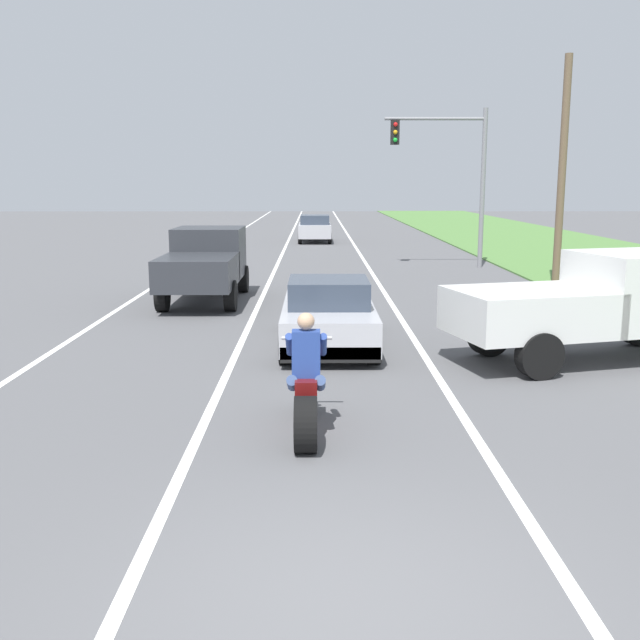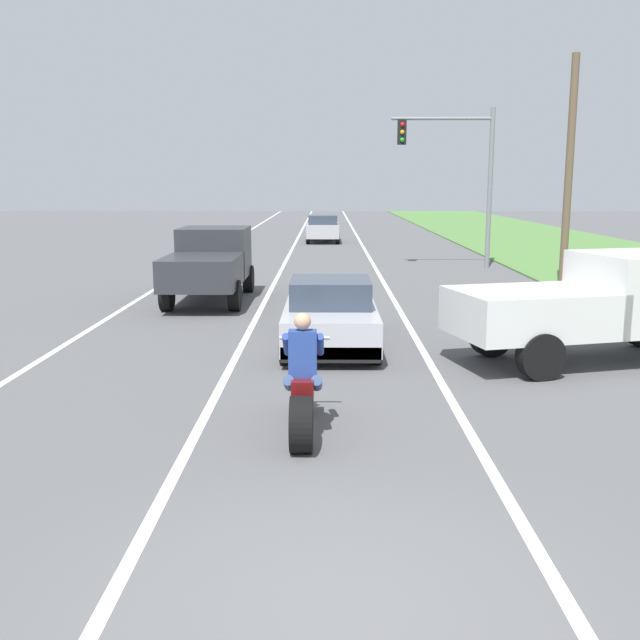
{
  "view_description": "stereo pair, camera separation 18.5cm",
  "coord_description": "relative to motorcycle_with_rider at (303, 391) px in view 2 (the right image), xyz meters",
  "views": [
    {
      "loc": [
        -0.28,
        -5.16,
        3.23
      ],
      "look_at": [
        -0.2,
        6.69,
        1.0
      ],
      "focal_mm": 40.91,
      "sensor_mm": 36.0,
      "label": 1
    },
    {
      "loc": [
        -0.09,
        -5.16,
        3.23
      ],
      "look_at": [
        -0.2,
        6.69,
        1.0
      ],
      "focal_mm": 40.91,
      "sensor_mm": 36.0,
      "label": 2
    }
  ],
  "objects": [
    {
      "name": "ground_plane",
      "position": [
        0.39,
        -3.89,
        -0.59
      ],
      "size": [
        160.0,
        160.0,
        0.0
      ],
      "primitive_type": "plane",
      "color": "#565659"
    },
    {
      "name": "lane_stripe_left_solid",
      "position": [
        -5.01,
        16.11,
        -0.59
      ],
      "size": [
        0.14,
        120.0,
        0.01
      ],
      "primitive_type": "cube",
      "color": "white",
      "rests_on": "ground"
    },
    {
      "name": "lane_stripe_right_solid",
      "position": [
        2.19,
        16.11,
        -0.59
      ],
      "size": [
        0.14,
        120.0,
        0.01
      ],
      "primitive_type": "cube",
      "color": "white",
      "rests_on": "ground"
    },
    {
      "name": "lane_stripe_centre_dashed",
      "position": [
        -1.41,
        16.11,
        -0.59
      ],
      "size": [
        0.14,
        120.0,
        0.01
      ],
      "primitive_type": "cube",
      "color": "white",
      "rests_on": "ground"
    },
    {
      "name": "motorcycle_with_rider",
      "position": [
        0.0,
        0.0,
        0.0
      ],
      "size": [
        0.7,
        2.21,
        1.62
      ],
      "color": "black",
      "rests_on": "ground"
    },
    {
      "name": "sports_car_silver",
      "position": [
        0.38,
        5.33,
        0.04
      ],
      "size": [
        1.84,
        4.3,
        1.37
      ],
      "color": "#B7B7BC",
      "rests_on": "ground"
    },
    {
      "name": "pickup_truck_left_lane_dark_grey",
      "position": [
        -2.91,
        10.94,
        0.51
      ],
      "size": [
        2.02,
        4.8,
        1.98
      ],
      "color": "#2D3035",
      "rests_on": "ground"
    },
    {
      "name": "pickup_truck_right_shoulder_white",
      "position": [
        5.2,
        4.01,
        0.51
      ],
      "size": [
        5.14,
        3.14,
        1.98
      ],
      "color": "silver",
      "rests_on": "ground"
    },
    {
      "name": "traffic_light_mast_near",
      "position": [
        5.37,
        19.1,
        3.35
      ],
      "size": [
        3.88,
        0.34,
        6.0
      ],
      "color": "gray",
      "rests_on": "ground"
    },
    {
      "name": "utility_pole_roadside",
      "position": [
        7.77,
        13.89,
        2.94
      ],
      "size": [
        0.24,
        0.24,
        7.07
      ],
      "primitive_type": "cylinder",
      "color": "brown",
      "rests_on": "ground"
    },
    {
      "name": "distant_car_far_ahead",
      "position": [
        0.1,
        31.57,
        0.18
      ],
      "size": [
        1.8,
        4.0,
        1.5
      ],
      "color": "#B2B2B7",
      "rests_on": "ground"
    }
  ]
}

